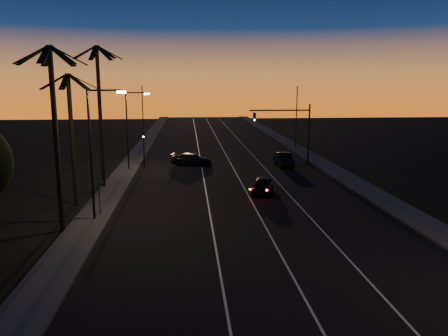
{
  "coord_description": "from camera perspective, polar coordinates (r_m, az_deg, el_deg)",
  "views": [
    {
      "loc": [
        -4.48,
        -9.48,
        9.25
      ],
      "look_at": [
        -1.93,
        21.41,
        3.27
      ],
      "focal_mm": 35.0,
      "sensor_mm": 36.0,
      "label": 1
    }
  ],
  "objects": [
    {
      "name": "lead_car",
      "position": [
        37.51,
        5.05,
        -2.32
      ],
      "size": [
        2.83,
        4.71,
        1.36
      ],
      "color": "black",
      "rests_on": "road"
    },
    {
      "name": "far_pole_right",
      "position": [
        63.58,
        9.44,
        6.48
      ],
      "size": [
        0.14,
        0.14,
        9.0
      ],
      "primitive_type": "cylinder",
      "color": "black",
      "rests_on": "ground"
    },
    {
      "name": "palm_near",
      "position": [
        28.74,
        -21.24,
        5.83
      ],
      "size": [
        4.25,
        4.16,
        11.53
      ],
      "color": "black",
      "rests_on": "ground"
    },
    {
      "name": "road",
      "position": [
        40.8,
        1.7,
        -2.19
      ],
      "size": [
        20.0,
        170.0,
        0.01
      ],
      "primitive_type": "cube",
      "color": "black",
      "rests_on": "ground"
    },
    {
      "name": "street_sign",
      "position": [
        32.04,
        -15.99,
        -3.23
      ],
      "size": [
        0.7,
        0.06,
        2.6
      ],
      "color": "black",
      "rests_on": "ground"
    },
    {
      "name": "cross_car",
      "position": [
        50.47,
        -4.25,
        1.13
      ],
      "size": [
        5.08,
        3.07,
        1.38
      ],
      "color": "black",
      "rests_on": "road"
    },
    {
      "name": "lane_stripe_left",
      "position": [
        40.57,
        -2.52,
        -2.25
      ],
      "size": [
        0.12,
        160.0,
        0.01
      ],
      "primitive_type": "cube",
      "color": "silver",
      "rests_on": "road"
    },
    {
      "name": "streetlight_left_far",
      "position": [
        48.07,
        -12.19,
        5.67
      ],
      "size": [
        2.55,
        0.26,
        8.5
      ],
      "color": "black",
      "rests_on": "ground"
    },
    {
      "name": "palm_mid",
      "position": [
        34.73,
        -19.34,
        5.35
      ],
      "size": [
        4.25,
        4.16,
        10.03
      ],
      "color": "black",
      "rests_on": "ground"
    },
    {
      "name": "right_car",
      "position": [
        50.35,
        7.81,
        1.11
      ],
      "size": [
        1.62,
        4.59,
        1.51
      ],
      "color": "black",
      "rests_on": "road"
    },
    {
      "name": "lane_stripe_right",
      "position": [
        41.43,
        7.21,
        -2.05
      ],
      "size": [
        0.12,
        160.0,
        0.01
      ],
      "primitive_type": "cube",
      "color": "silver",
      "rests_on": "road"
    },
    {
      "name": "sidewalk_left",
      "position": [
        41.09,
        -14.03,
        -2.32
      ],
      "size": [
        2.4,
        170.0,
        0.16
      ],
      "primitive_type": "cube",
      "color": "#333331",
      "rests_on": "ground"
    },
    {
      "name": "far_pole_left",
      "position": [
        64.98,
        -10.55,
        6.54
      ],
      "size": [
        0.14,
        0.14,
        9.0
      ],
      "primitive_type": "cylinder",
      "color": "black",
      "rests_on": "ground"
    },
    {
      "name": "signal_post",
      "position": [
        50.12,
        -10.46,
        3.44
      ],
      "size": [
        0.28,
        0.37,
        4.2
      ],
      "color": "black",
      "rests_on": "ground"
    },
    {
      "name": "streetlight_left_near",
      "position": [
        30.39,
        -16.52,
        3.03
      ],
      "size": [
        2.55,
        0.26,
        9.0
      ],
      "color": "black",
      "rests_on": "ground"
    },
    {
      "name": "sidewalk_right",
      "position": [
        43.46,
        16.55,
        -1.73
      ],
      "size": [
        2.4,
        170.0,
        0.16
      ],
      "primitive_type": "cube",
      "color": "#333331",
      "rests_on": "ground"
    },
    {
      "name": "signal_mast",
      "position": [
        51.02,
        8.49,
        5.77
      ],
      "size": [
        7.1,
        0.41,
        7.0
      ],
      "color": "black",
      "rests_on": "ground"
    },
    {
      "name": "palm_far",
      "position": [
        40.26,
        -15.95,
        8.17
      ],
      "size": [
        4.25,
        4.16,
        12.53
      ],
      "color": "black",
      "rests_on": "ground"
    },
    {
      "name": "lane_stripe_mid",
      "position": [
        40.85,
        2.4,
        -2.16
      ],
      "size": [
        0.12,
        160.0,
        0.01
      ],
      "primitive_type": "cube",
      "color": "silver",
      "rests_on": "road"
    }
  ]
}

